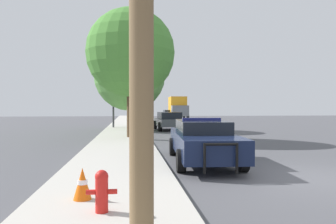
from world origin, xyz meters
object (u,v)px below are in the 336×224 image
(car_background_midblock, at_px, (169,121))
(tree_sidewalk_mid, at_px, (130,75))
(fire_hydrant, at_px, (102,190))
(traffic_light, at_px, (129,88))
(police_car, at_px, (203,140))
(box_truck, at_px, (178,107))
(traffic_cone, at_px, (82,184))
(car_background_distant, at_px, (168,114))
(tree_sidewalk_near, at_px, (131,53))

(car_background_midblock, relative_size, tree_sidewalk_mid, 0.62)
(fire_hydrant, height_order, traffic_light, traffic_light)
(police_car, relative_size, tree_sidewalk_mid, 0.79)
(tree_sidewalk_mid, bearing_deg, box_truck, 72.40)
(box_truck, relative_size, traffic_cone, 12.31)
(car_background_distant, distance_m, tree_sidewalk_near, 31.41)
(police_car, bearing_deg, tree_sidewalk_mid, -77.49)
(fire_hydrant, distance_m, tree_sidewalk_near, 13.93)
(tree_sidewalk_near, bearing_deg, traffic_light, 90.90)
(car_background_midblock, distance_m, traffic_cone, 19.66)
(tree_sidewalk_near, height_order, tree_sidewalk_mid, tree_sidewalk_near)
(box_truck, relative_size, tree_sidewalk_near, 1.00)
(traffic_light, xyz_separation_m, tree_sidewalk_mid, (0.10, -1.74, 0.91))
(tree_sidewalk_mid, bearing_deg, traffic_cone, -92.62)
(police_car, bearing_deg, traffic_light, -78.07)
(tree_sidewalk_near, xyz_separation_m, tree_sidewalk_mid, (-0.04, 7.16, -0.58))
(police_car, xyz_separation_m, tree_sidewalk_mid, (-2.40, 15.10, 3.54))
(tree_sidewalk_near, distance_m, traffic_cone, 13.24)
(traffic_cone, bearing_deg, police_car, 53.78)
(traffic_light, height_order, traffic_cone, traffic_light)
(box_truck, bearing_deg, tree_sidewalk_near, 78.89)
(car_background_distant, bearing_deg, box_truck, -38.92)
(traffic_light, bearing_deg, tree_sidewalk_near, -89.10)
(police_car, relative_size, fire_hydrant, 7.94)
(police_car, bearing_deg, tree_sidewalk_near, -69.96)
(box_truck, xyz_separation_m, tree_sidewalk_near, (-7.08, -29.61, 3.12))
(traffic_light, xyz_separation_m, car_background_midblock, (3.15, -2.08, -2.63))
(fire_hydrant, bearing_deg, police_car, 61.45)
(box_truck, xyz_separation_m, traffic_cone, (-8.01, -42.04, -1.33))
(box_truck, distance_m, traffic_cone, 42.82)
(box_truck, bearing_deg, traffic_light, 73.12)
(police_car, xyz_separation_m, tree_sidewalk_near, (-2.36, 7.94, 4.13))
(police_car, bearing_deg, fire_hydrant, 64.95)
(car_background_midblock, height_order, traffic_cone, car_background_midblock)
(police_car, relative_size, box_truck, 0.76)
(tree_sidewalk_near, height_order, traffic_cone, tree_sidewalk_near)
(traffic_light, relative_size, car_background_midblock, 1.08)
(fire_hydrant, bearing_deg, box_truck, 79.94)
(car_background_distant, xyz_separation_m, tree_sidewalk_mid, (-5.83, -23.43, 3.58))
(fire_hydrant, xyz_separation_m, car_background_midblock, (3.52, 20.04, 0.25))
(traffic_cone, bearing_deg, traffic_light, 87.87)
(tree_sidewalk_mid, bearing_deg, car_background_midblock, -6.29)
(fire_hydrant, height_order, car_background_distant, car_background_distant)
(police_car, distance_m, fire_hydrant, 6.02)
(fire_hydrant, height_order, car_background_midblock, car_background_midblock)
(police_car, height_order, car_background_midblock, police_car)
(car_background_midblock, xyz_separation_m, box_truck, (4.07, 22.78, 1.00))
(traffic_light, xyz_separation_m, tree_sidewalk_near, (0.14, -8.90, 1.50))
(tree_sidewalk_near, relative_size, traffic_cone, 12.33)
(police_car, distance_m, traffic_cone, 5.58)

